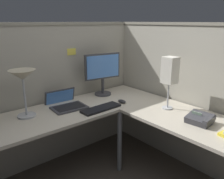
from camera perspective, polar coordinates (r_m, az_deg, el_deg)
The scene contains 11 objects.
cubicle_wall_back at distance 2.68m, azimuth -16.88°, elevation -1.59°, with size 2.57×0.12×1.58m.
cubicle_wall_right at distance 2.65m, azimuth 19.79°, elevation -2.05°, with size 0.12×2.37×1.58m.
desk at distance 2.11m, azimuth -0.53°, elevation -10.63°, with size 2.35×2.15×0.73m.
monitor at distance 2.76m, azimuth -2.32°, elevation 4.57°, with size 0.46×0.20×0.50m.
laptop at distance 2.51m, azimuth -11.45°, elevation -3.38°, with size 0.36×0.40×0.22m.
keyboard at distance 2.36m, azimuth -2.71°, elevation -4.65°, with size 0.43×0.14×0.02m, color black.
computer_mouse at distance 2.54m, azimuth 2.47°, elevation -2.92°, with size 0.06×0.10×0.03m, color #232326.
desk_lamp_dome at distance 2.23m, azimuth -21.08°, elevation 2.46°, with size 0.24×0.24×0.44m.
office_phone at distance 2.18m, azimuth 20.89°, elevation -6.86°, with size 0.21×0.22×0.11m.
desk_lamp_paper at distance 2.35m, azimuth 14.03°, elevation 4.25°, with size 0.13×0.13×0.53m.
pinned_note_leftmost at distance 2.70m, azimuth -9.90°, elevation 9.12°, with size 0.11×0.00×0.07m, color #EAD84C.
Camera 1 is at (-1.34, -1.49, 1.59)m, focal length 37.23 mm.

